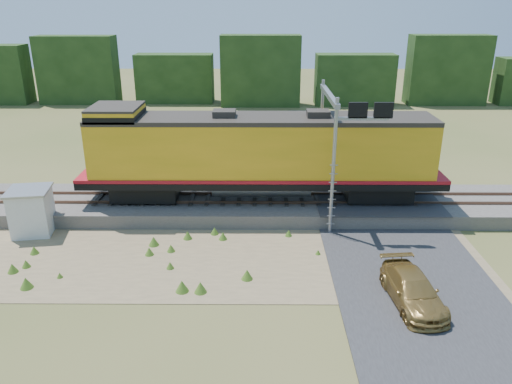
{
  "coord_description": "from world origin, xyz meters",
  "views": [
    {
      "loc": [
        0.26,
        -20.7,
        11.59
      ],
      "look_at": [
        0.1,
        3.0,
        2.4
      ],
      "focal_mm": 35.0,
      "sensor_mm": 36.0,
      "label": 1
    }
  ],
  "objects_px": {
    "locomotive": "(256,153)",
    "car": "(413,290)",
    "signal_gantry": "(337,124)",
    "shed": "(32,211)"
  },
  "relations": [
    {
      "from": "signal_gantry",
      "to": "car",
      "type": "xyz_separation_m",
      "value": [
        2.1,
        -8.68,
        -4.77
      ]
    },
    {
      "from": "shed",
      "to": "car",
      "type": "distance_m",
      "value": 19.24
    },
    {
      "from": "locomotive",
      "to": "car",
      "type": "distance_m",
      "value": 11.69
    },
    {
      "from": "shed",
      "to": "signal_gantry",
      "type": "bearing_deg",
      "value": -0.8
    },
    {
      "from": "locomotive",
      "to": "signal_gantry",
      "type": "height_order",
      "value": "signal_gantry"
    },
    {
      "from": "locomotive",
      "to": "car",
      "type": "bearing_deg",
      "value": -55.7
    },
    {
      "from": "locomotive",
      "to": "signal_gantry",
      "type": "distance_m",
      "value": 4.7
    },
    {
      "from": "shed",
      "to": "signal_gantry",
      "type": "height_order",
      "value": "signal_gantry"
    },
    {
      "from": "shed",
      "to": "locomotive",
      "type": "bearing_deg",
      "value": 5.11
    },
    {
      "from": "locomotive",
      "to": "signal_gantry",
      "type": "xyz_separation_m",
      "value": [
        4.27,
        -0.67,
        1.83
      ]
    }
  ]
}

